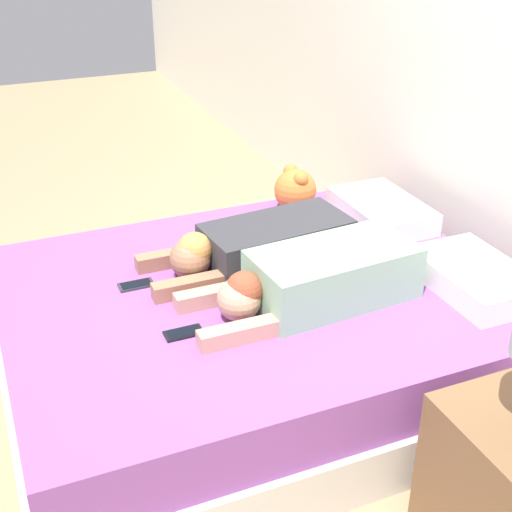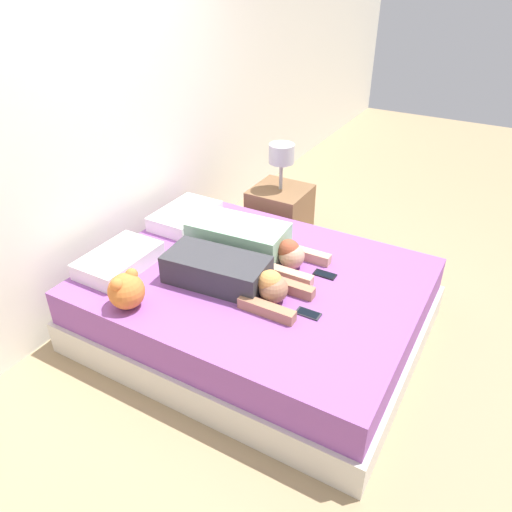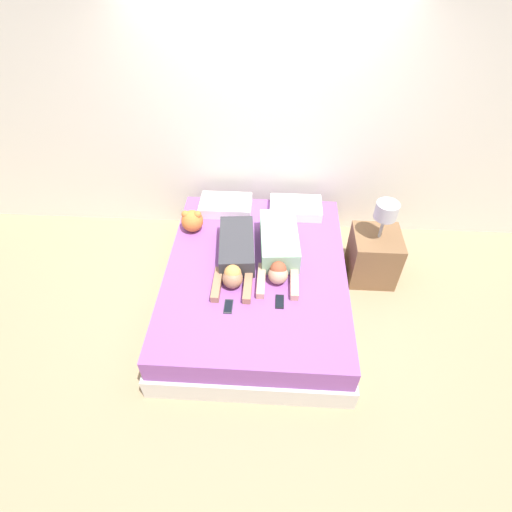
{
  "view_description": "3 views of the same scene",
  "coord_description": "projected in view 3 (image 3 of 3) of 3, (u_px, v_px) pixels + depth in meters",
  "views": [
    {
      "loc": [
        2.45,
        -1.03,
        2.03
      ],
      "look_at": [
        0.0,
        0.0,
        0.63
      ],
      "focal_mm": 50.0,
      "sensor_mm": 36.0,
      "label": 1
    },
    {
      "loc": [
        -2.39,
        -1.36,
        2.34
      ],
      "look_at": [
        0.0,
        0.0,
        0.63
      ],
      "focal_mm": 35.0,
      "sensor_mm": 36.0,
      "label": 2
    },
    {
      "loc": [
        0.15,
        -2.57,
        3.17
      ],
      "look_at": [
        0.0,
        0.0,
        0.63
      ],
      "focal_mm": 28.0,
      "sensor_mm": 36.0,
      "label": 3
    }
  ],
  "objects": [
    {
      "name": "ground_plane",
      "position": [
        256.0,
        300.0,
        4.05
      ],
      "size": [
        12.0,
        12.0,
        0.0
      ],
      "primitive_type": "plane",
      "color": "#9E8460"
    },
    {
      "name": "wall_back",
      "position": [
        263.0,
        123.0,
        4.02
      ],
      "size": [
        12.0,
        0.06,
        2.6
      ],
      "color": "silver",
      "rests_on": "ground_plane"
    },
    {
      "name": "bed",
      "position": [
        256.0,
        285.0,
        3.89
      ],
      "size": [
        1.73,
        2.18,
        0.48
      ],
      "color": "beige",
      "rests_on": "ground_plane"
    },
    {
      "name": "pillow_head_left",
      "position": [
        226.0,
        205.0,
        4.3
      ],
      "size": [
        0.55,
        0.35,
        0.11
      ],
      "color": "white",
      "rests_on": "bed"
    },
    {
      "name": "pillow_head_right",
      "position": [
        296.0,
        208.0,
        4.27
      ],
      "size": [
        0.55,
        0.35,
        0.11
      ],
      "color": "white",
      "rests_on": "bed"
    },
    {
      "name": "person_left",
      "position": [
        236.0,
        254.0,
        3.72
      ],
      "size": [
        0.38,
        0.97,
        0.21
      ],
      "color": "#333338",
      "rests_on": "bed"
    },
    {
      "name": "person_right",
      "position": [
        279.0,
        247.0,
        3.76
      ],
      "size": [
        0.4,
        0.99,
        0.22
      ],
      "color": "#8CBF99",
      "rests_on": "bed"
    },
    {
      "name": "cell_phone_left",
      "position": [
        228.0,
        306.0,
        3.38
      ],
      "size": [
        0.07,
        0.15,
        0.01
      ],
      "color": "#2D2D33",
      "rests_on": "bed"
    },
    {
      "name": "cell_phone_right",
      "position": [
        280.0,
        302.0,
        3.42
      ],
      "size": [
        0.07,
        0.15,
        0.01
      ],
      "color": "black",
      "rests_on": "bed"
    },
    {
      "name": "plush_toy",
      "position": [
        192.0,
        220.0,
        4.02
      ],
      "size": [
        0.22,
        0.22,
        0.23
      ],
      "color": "orange",
      "rests_on": "bed"
    },
    {
      "name": "nightstand",
      "position": [
        374.0,
        254.0,
        4.1
      ],
      "size": [
        0.47,
        0.47,
        0.95
      ],
      "color": "brown",
      "rests_on": "ground_plane"
    }
  ]
}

